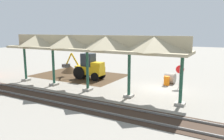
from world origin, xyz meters
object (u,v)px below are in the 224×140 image
object	(u,v)px
concrete_pipe	(170,78)
traffic_barrel	(167,81)
backhoe	(89,68)
stop_sign	(180,72)

from	to	relation	value
concrete_pipe	traffic_barrel	bearing A→B (deg)	85.60
backhoe	traffic_barrel	distance (m)	8.50
stop_sign	backhoe	size ratio (longest dim) A/B	0.40
concrete_pipe	traffic_barrel	xyz separation A→B (m)	(0.08, 0.98, -0.08)
stop_sign	concrete_pipe	bearing A→B (deg)	-45.54
concrete_pipe	traffic_barrel	size ratio (longest dim) A/B	1.22
backhoe	concrete_pipe	bearing A→B (deg)	-165.04
backhoe	traffic_barrel	xyz separation A→B (m)	(-8.36, -1.27, -0.81)
stop_sign	concrete_pipe	size ratio (longest dim) A/B	1.90
concrete_pipe	stop_sign	bearing A→B (deg)	134.46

